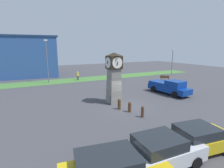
% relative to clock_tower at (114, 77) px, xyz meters
% --- Properties ---
extents(ground_plane, '(89.23, 89.23, 0.00)m').
position_rel_clock_tower_xyz_m(ground_plane, '(0.59, -1.41, -2.79)').
color(ground_plane, '#424247').
extents(clock_tower, '(1.72, 1.79, 5.37)m').
position_rel_clock_tower_xyz_m(clock_tower, '(0.00, 0.00, 0.00)').
color(clock_tower, gray).
rests_on(clock_tower, ground_plane).
extents(bollard_near_tower, '(0.24, 0.24, 0.89)m').
position_rel_clock_tower_xyz_m(bollard_near_tower, '(-0.58, -0.44, -2.34)').
color(bollard_near_tower, '#333338').
rests_on(bollard_near_tower, ground_plane).
extents(bollard_mid_row, '(0.32, 0.32, 1.07)m').
position_rel_clock_tower_xyz_m(bollard_mid_row, '(-0.48, -2.02, -2.25)').
color(bollard_mid_row, brown).
rests_on(bollard_mid_row, ground_plane).
extents(bollard_far_row, '(0.31, 0.31, 0.99)m').
position_rel_clock_tower_xyz_m(bollard_far_row, '(0.01, -3.10, -2.29)').
color(bollard_far_row, brown).
rests_on(bollard_far_row, ground_plane).
extents(bollard_end_row, '(0.27, 0.27, 1.01)m').
position_rel_clock_tower_xyz_m(bollard_end_row, '(0.31, -4.66, -2.28)').
color(bollard_end_row, brown).
rests_on(bollard_end_row, ground_plane).
extents(car_near_tower, '(4.19, 2.28, 1.58)m').
position_rel_clock_tower_xyz_m(car_near_tower, '(-2.60, -10.12, -1.99)').
color(car_near_tower, silver).
rests_on(car_near_tower, ground_plane).
extents(car_by_building, '(4.12, 2.45, 1.50)m').
position_rel_clock_tower_xyz_m(car_by_building, '(0.21, -10.12, -2.02)').
color(car_by_building, gold).
rests_on(car_by_building, ground_plane).
extents(pickup_truck, '(2.52, 5.74, 1.85)m').
position_rel_clock_tower_xyz_m(pickup_truck, '(8.01, 0.08, -1.86)').
color(pickup_truck, navy).
rests_on(pickup_truck, ground_plane).
extents(bench, '(1.46, 1.55, 0.90)m').
position_rel_clock_tower_xyz_m(bench, '(14.35, 7.44, -2.26)').
color(bench, brown).
rests_on(bench, ground_plane).
extents(pedestrian_crossing_lot, '(0.45, 0.33, 1.63)m').
position_rel_clock_tower_xyz_m(pedestrian_crossing_lot, '(0.26, 14.58, -1.86)').
color(pedestrian_crossing_lot, '#3F3F47').
rests_on(pedestrian_crossing_lot, ground_plane).
extents(street_lamp_near_road, '(0.50, 0.24, 5.61)m').
position_rel_clock_tower_xyz_m(street_lamp_near_road, '(20.22, 11.56, 0.50)').
color(street_lamp_near_road, slate).
rests_on(street_lamp_near_road, ground_plane).
extents(street_lamp_far_side, '(0.50, 0.24, 7.10)m').
position_rel_clock_tower_xyz_m(street_lamp_far_side, '(-4.82, 14.29, 1.27)').
color(street_lamp_far_side, slate).
rests_on(street_lamp_far_side, ground_plane).
extents(warehouse_blue_far, '(18.05, 10.59, 8.09)m').
position_rel_clock_tower_xyz_m(warehouse_blue_far, '(-10.24, 24.40, 1.26)').
color(warehouse_blue_far, '#2D5193').
rests_on(warehouse_blue_far, ground_plane).
extents(grass_verge_far, '(53.54, 4.52, 0.04)m').
position_rel_clock_tower_xyz_m(grass_verge_far, '(-0.27, 14.95, -2.77)').
color(grass_verge_far, '#477A38').
rests_on(grass_verge_far, ground_plane).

